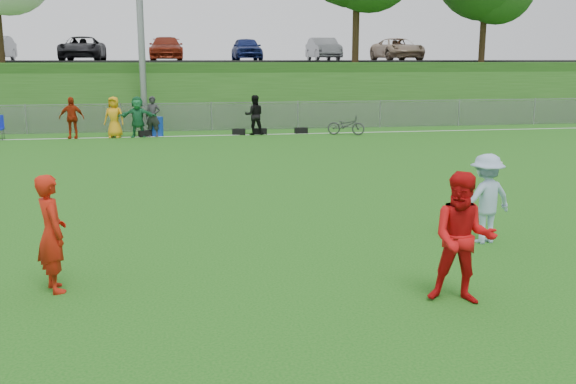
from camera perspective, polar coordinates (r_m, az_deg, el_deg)
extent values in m
plane|color=#135812|center=(10.07, 0.06, -6.92)|extent=(120.00, 120.00, 0.00)
cube|color=white|center=(27.63, -6.55, 5.02)|extent=(60.00, 0.10, 0.01)
cube|color=gray|center=(29.55, -6.82, 6.61)|extent=(58.00, 0.02, 1.20)
cube|color=gray|center=(29.50, -6.85, 7.87)|extent=(58.00, 0.04, 0.04)
cube|color=#204E16|center=(40.46, -7.79, 9.24)|extent=(120.00, 18.00, 3.00)
cube|color=black|center=(42.42, -7.96, 11.45)|extent=(120.00, 12.00, 0.10)
cylinder|color=black|center=(39.69, 17.10, 16.03)|extent=(0.36, 0.36, 7.00)
imported|color=black|center=(41.73, -17.80, 12.06)|extent=(2.39, 5.18, 1.44)
imported|color=maroon|center=(41.39, -10.77, 12.42)|extent=(2.02, 4.96, 1.44)
imported|color=navy|center=(41.65, -3.71, 12.59)|extent=(1.70, 4.23, 1.44)
imported|color=gray|center=(42.51, 3.17, 12.58)|extent=(1.52, 4.37, 1.44)
imported|color=tan|center=(43.92, 9.68, 12.41)|extent=(2.39, 5.18, 1.44)
imported|color=#A2250B|center=(27.80, -18.69, 6.27)|extent=(1.01, 0.46, 1.69)
imported|color=orange|center=(27.60, -15.20, 6.44)|extent=(0.93, 0.72, 1.69)
imported|color=#1F7541|center=(27.53, -13.22, 6.53)|extent=(1.58, 0.53, 1.69)
imported|color=#29292B|center=(27.50, -11.92, 6.58)|extent=(0.70, 0.55, 1.69)
imported|color=black|center=(27.70, -3.01, 6.85)|extent=(0.86, 0.69, 1.69)
cube|color=black|center=(27.69, -12.55, 5.09)|extent=(0.61, 0.46, 0.26)
cube|color=black|center=(27.79, -4.40, 5.36)|extent=(0.59, 0.38, 0.26)
cube|color=black|center=(27.90, -2.48, 5.41)|extent=(0.56, 0.30, 0.26)
cube|color=black|center=(28.20, 1.17, 5.49)|extent=(0.56, 0.30, 0.26)
imported|color=red|center=(9.55, -20.26, -3.47)|extent=(0.62, 0.72, 1.67)
imported|color=red|center=(8.83, 15.30, -3.99)|extent=(1.06, 0.96, 1.78)
imported|color=#9EB9DC|center=(11.87, 17.17, -0.56)|extent=(1.13, 0.79, 1.60)
cylinder|color=white|center=(12.20, 17.89, 2.51)|extent=(0.28, 0.28, 0.03)
cylinder|color=#0E319E|center=(27.79, -11.59, 5.72)|extent=(0.62, 0.62, 0.81)
imported|color=#29292B|center=(27.75, 5.19, 5.94)|extent=(1.68, 1.10, 0.83)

